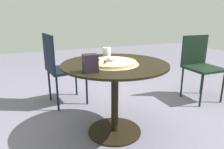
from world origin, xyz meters
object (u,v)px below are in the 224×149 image
(pizza_on_tray, at_px, (112,62))
(patio_chair_far, at_px, (60,65))
(drinking_cup, at_px, (107,52))
(patio_chair_near, at_px, (200,63))
(pizza_server, at_px, (108,60))
(patio_table, at_px, (115,82))
(napkin_dispenser, at_px, (90,63))

(pizza_on_tray, distance_m, patio_chair_far, 0.97)
(drinking_cup, distance_m, patio_chair_near, 1.35)
(pizza_on_tray, distance_m, pizza_server, 0.07)
(patio_table, xyz_separation_m, napkin_dispenser, (0.29, 0.20, 0.25))
(patio_table, height_order, napkin_dispenser, napkin_dispenser)
(drinking_cup, relative_size, patio_chair_near, 0.11)
(patio_table, distance_m, drinking_cup, 0.39)
(patio_table, bearing_deg, pizza_on_tray, 30.21)
(patio_table, height_order, patio_chair_far, patio_chair_far)
(pizza_on_tray, xyz_separation_m, pizza_server, (0.05, 0.03, 0.04))
(drinking_cup, xyz_separation_m, napkin_dispenser, (0.34, 0.52, 0.02))
(patio_table, distance_m, napkin_dispenser, 0.43)
(pizza_server, distance_m, drinking_cup, 0.39)
(patio_table, bearing_deg, patio_chair_near, -165.51)
(napkin_dispenser, bearing_deg, drinking_cup, 59.84)
(pizza_on_tray, height_order, patio_chair_near, patio_chair_near)
(pizza_on_tray, bearing_deg, napkin_dispenser, 35.92)
(drinking_cup, height_order, napkin_dispenser, napkin_dispenser)
(pizza_on_tray, bearing_deg, patio_table, -149.79)
(pizza_server, relative_size, drinking_cup, 2.16)
(napkin_dispenser, relative_size, patio_chair_far, 0.15)
(patio_table, xyz_separation_m, patio_chair_near, (-1.38, -0.36, -0.01))
(pizza_on_tray, height_order, patio_chair_far, patio_chair_far)
(drinking_cup, xyz_separation_m, patio_chair_far, (0.39, -0.56, -0.22))
(patio_table, height_order, pizza_server, pizza_server)
(pizza_server, distance_m, patio_chair_near, 1.54)
(pizza_server, bearing_deg, patio_chair_far, -74.29)
(patio_table, height_order, patio_chair_near, patio_chair_near)
(pizza_server, bearing_deg, patio_table, -147.70)
(patio_table, relative_size, napkin_dispenser, 6.96)
(pizza_on_tray, height_order, napkin_dispenser, napkin_dispenser)
(patio_table, distance_m, pizza_on_tray, 0.20)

